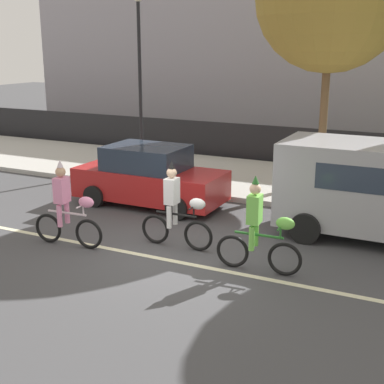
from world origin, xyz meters
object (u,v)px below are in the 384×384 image
parade_cyclist_pink (67,209)px  parade_cyclist_lime (260,231)px  parked_car_red (149,177)px  parade_cyclist_zebra (177,210)px  street_lamp_post (139,54)px

parade_cyclist_pink → parade_cyclist_lime: size_ratio=1.00×
parade_cyclist_pink → parked_car_red: (0.00, 3.50, -0.06)m
parade_cyclist_zebra → parade_cyclist_lime: same height
parade_cyclist_pink → parade_cyclist_zebra: bearing=23.8°
parade_cyclist_zebra → street_lamp_post: (-4.72, 6.34, 3.15)m
parade_cyclist_pink → parked_car_red: size_ratio=0.47×
parade_cyclist_zebra → parade_cyclist_lime: 2.08m
parade_cyclist_lime → parade_cyclist_pink: bearing=-173.2°
parade_cyclist_lime → street_lamp_post: bearing=134.8°
parade_cyclist_zebra → parked_car_red: parade_cyclist_zebra is taller
parade_cyclist_lime → street_lamp_post: street_lamp_post is taller
parade_cyclist_lime → parked_car_red: (-4.21, 3.00, -0.06)m
parade_cyclist_pink → parade_cyclist_lime: same height
parade_cyclist_lime → parked_car_red: size_ratio=0.47×
parade_cyclist_pink → parade_cyclist_lime: 4.24m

